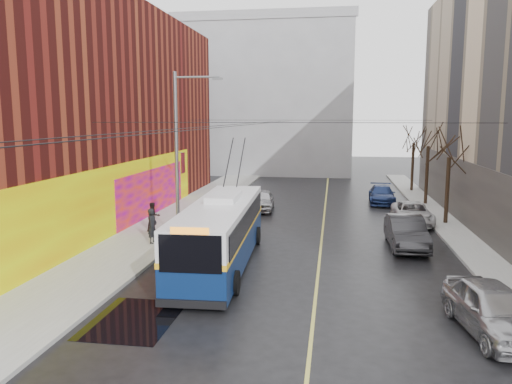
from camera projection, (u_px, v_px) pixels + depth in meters
ground at (268, 317)px, 16.71m from camera, size 140.00×140.00×0.00m
sidewalk_left at (161, 228)px, 29.64m from camera, size 4.00×60.00×0.15m
sidewalk_right at (461, 239)px, 27.05m from camera, size 2.00×60.00×0.15m
lane_line at (323, 228)px, 30.16m from camera, size 0.12×50.00×0.01m
building_left at (49, 111)px, 31.78m from camera, size 12.11×36.00×14.00m
building_far at (268, 97)px, 60.23m from camera, size 20.50×12.10×18.00m
streetlight_pole at (179, 151)px, 26.69m from camera, size 2.65×0.60×9.00m
catenary_wires at (259, 123)px, 30.59m from camera, size 18.00×60.00×0.22m
tree_near at (450, 145)px, 30.23m from camera, size 3.20×3.20×6.40m
tree_mid at (429, 136)px, 37.02m from camera, size 3.20×3.20×6.68m
tree_far at (414, 134)px, 43.88m from camera, size 3.20×3.20×6.57m
puddle at (134, 319)px, 16.51m from camera, size 2.71×3.68×0.01m
pigeons_flying at (251, 99)px, 25.86m from camera, size 2.82×4.57×1.04m
trolleybus at (221, 232)px, 22.42m from camera, size 3.11×11.73×5.51m
parked_car_a at (493, 309)px, 15.33m from camera, size 2.53×4.88×1.59m
parked_car_b at (406, 232)px, 25.47m from camera, size 1.83×4.94×1.61m
parked_car_c at (412, 213)px, 31.24m from camera, size 2.24×4.82×1.34m
parked_car_d at (382, 195)px, 38.61m from camera, size 2.10×4.79×1.37m
following_car at (262, 200)px, 35.77m from camera, size 2.03×4.37×1.45m
pedestrian_a at (152, 226)px, 25.80m from camera, size 0.46×0.68×1.81m
pedestrian_b at (153, 217)px, 28.52m from camera, size 1.02×1.00×1.66m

